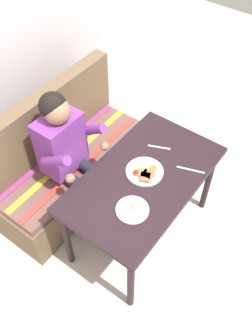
% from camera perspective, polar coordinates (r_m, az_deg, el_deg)
% --- Properties ---
extents(ground_plane, '(8.00, 8.00, 0.00)m').
position_cam_1_polar(ground_plane, '(3.18, 2.20, -9.65)').
color(ground_plane, beige).
extents(table, '(1.20, 0.70, 0.73)m').
position_cam_1_polar(table, '(2.65, 2.61, -2.49)').
color(table, black).
rests_on(table, ground).
extents(couch, '(1.44, 0.56, 1.00)m').
position_cam_1_polar(couch, '(3.22, -8.83, 0.49)').
color(couch, brown).
rests_on(couch, ground).
extents(person, '(0.45, 0.61, 1.21)m').
position_cam_1_polar(person, '(2.77, -8.86, 2.86)').
color(person, '#7A368E').
rests_on(person, ground).
extents(plate_breakfast, '(0.27, 0.27, 0.05)m').
position_cam_1_polar(plate_breakfast, '(2.59, 2.88, -0.64)').
color(plate_breakfast, white).
rests_on(plate_breakfast, table).
extents(plate_eggs, '(0.22, 0.22, 0.04)m').
position_cam_1_polar(plate_eggs, '(2.41, 0.98, -6.43)').
color(plate_eggs, white).
rests_on(plate_eggs, table).
extents(fork, '(0.08, 0.16, 0.00)m').
position_cam_1_polar(fork, '(2.77, 5.10, 3.20)').
color(fork, silver).
rests_on(fork, table).
extents(knife, '(0.08, 0.19, 0.00)m').
position_cam_1_polar(knife, '(2.66, 9.92, -0.28)').
color(knife, silver).
rests_on(knife, table).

